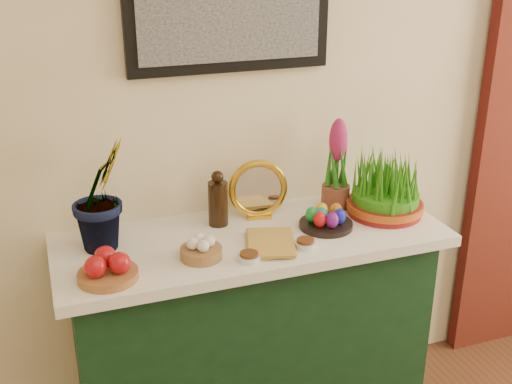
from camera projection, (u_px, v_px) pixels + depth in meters
sideboard at (252, 341)px, 2.48m from camera, size 1.30×0.45×0.85m
tablecloth at (251, 238)px, 2.31m from camera, size 1.40×0.55×0.04m
hyacinth_green at (100, 177)px, 2.12m from camera, size 0.33×0.33×0.51m
apple_bowl at (107, 268)px, 1.99m from camera, size 0.23×0.23×0.10m
garlic_basket at (201, 249)px, 2.12m from camera, size 0.17×0.17×0.08m
vinegar_cruet at (218, 201)px, 2.34m from camera, size 0.07×0.07×0.21m
mirror at (258, 190)px, 2.40m from camera, size 0.23×0.09×0.23m
book at (247, 243)px, 2.20m from camera, size 0.20×0.25×0.03m
spice_dish_left at (249, 257)px, 2.11m from camera, size 0.08×0.08×0.03m
spice_dish_right at (305, 243)px, 2.20m from camera, size 0.08×0.08×0.03m
egg_plate at (326, 219)px, 2.34m from camera, size 0.22×0.22×0.08m
hyacinth_pink at (337, 168)px, 2.47m from camera, size 0.11×0.11×0.36m
wheatgrass_sabzeh at (386, 189)px, 2.43m from camera, size 0.29×0.29×0.24m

